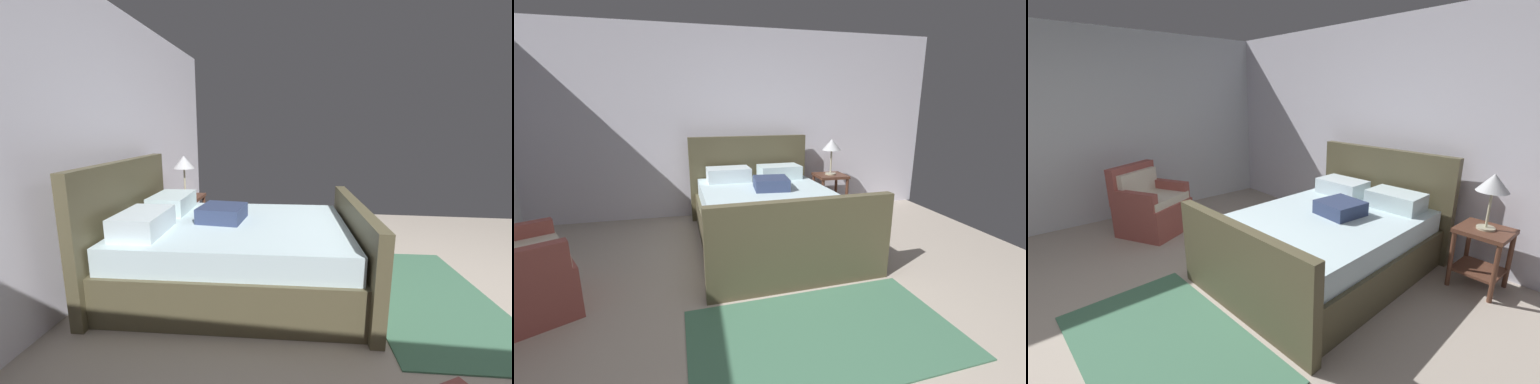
% 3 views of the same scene
% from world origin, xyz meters
% --- Properties ---
extents(ground_plane, '(5.90, 6.73, 0.02)m').
position_xyz_m(ground_plane, '(0.00, 0.00, -0.01)').
color(ground_plane, '#B1A496').
extents(wall_back, '(6.02, 0.12, 2.65)m').
position_xyz_m(wall_back, '(0.00, 3.43, 1.32)').
color(wall_back, silver).
rests_on(wall_back, ground).
extents(bed, '(1.79, 2.31, 1.18)m').
position_xyz_m(bed, '(0.16, 2.15, 0.35)').
color(bed, brown).
rests_on(bed, ground).
extents(nightstand_right, '(0.44, 0.44, 0.60)m').
position_xyz_m(nightstand_right, '(1.33, 3.02, 0.40)').
color(nightstand_right, brown).
rests_on(nightstand_right, ground).
extents(table_lamp_right, '(0.28, 0.28, 0.53)m').
position_xyz_m(table_lamp_right, '(1.33, 3.02, 1.03)').
color(table_lamp_right, '#B7B293').
rests_on(table_lamp_right, nightstand_right).
extents(armchair, '(0.98, 0.98, 0.90)m').
position_xyz_m(armchair, '(-2.08, 1.14, 0.35)').
color(armchair, '#9D4D45').
rests_on(armchair, ground).
extents(area_rug, '(1.95, 1.15, 0.01)m').
position_xyz_m(area_rug, '(0.16, 0.40, 0.01)').
color(area_rug, '#447458').
rests_on(area_rug, ground).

